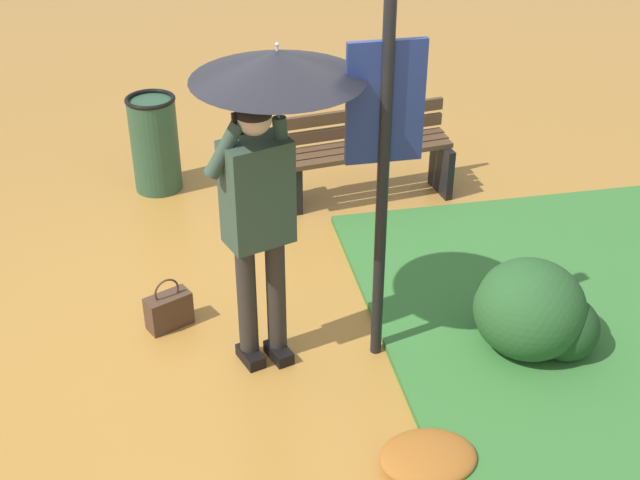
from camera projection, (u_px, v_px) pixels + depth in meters
ground_plane at (245, 340)px, 5.63m from camera, size 18.00×18.00×0.00m
person_with_umbrella at (269, 131)px, 4.71m from camera, size 0.96×0.96×2.04m
info_sign_post at (384, 146)px, 4.79m from camera, size 0.44×0.07×2.30m
handbag at (169, 310)px, 5.70m from camera, size 0.33×0.26×0.37m
park_bench at (368, 153)px, 7.11m from camera, size 1.40×0.54×0.75m
trash_bin at (155, 143)px, 7.23m from camera, size 0.42×0.42×0.83m
shrub_cluster at (536, 313)px, 5.38m from camera, size 0.77×0.70×0.63m
leaf_pile_far_path at (428, 457)px, 4.65m from camera, size 0.54×0.43×0.12m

